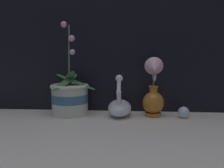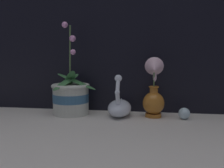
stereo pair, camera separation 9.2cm
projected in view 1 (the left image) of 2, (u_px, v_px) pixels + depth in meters
ground_plane at (118, 122)px, 1.15m from camera, size 2.80×2.80×0.00m
orchid_potted_plant at (70, 96)px, 1.29m from camera, size 0.23×0.25×0.45m
swan_figurine at (119, 106)px, 1.26m from camera, size 0.11×0.20×0.21m
blue_vase at (153, 94)px, 1.25m from camera, size 0.10×0.12×0.28m
glass_sphere at (184, 112)px, 1.23m from camera, size 0.05×0.05×0.05m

